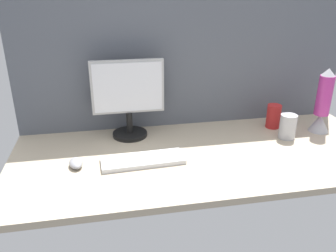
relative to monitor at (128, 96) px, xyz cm
name	(u,v)px	position (x,y,z in cm)	size (l,w,h in cm)	color
ground_plane	(203,154)	(32.85, -25.11, -23.06)	(180.00, 80.00, 3.00)	tan
cubicle_wall_back	(186,57)	(32.85, 12.39, 16.18)	(180.00, 5.00, 75.48)	#565B66
monitor	(128,96)	(0.00, 0.00, 0.00)	(36.43, 18.00, 39.84)	black
keyboard	(143,160)	(3.14, -30.57, -20.56)	(37.00, 13.00, 2.00)	silver
mouse	(76,163)	(-26.08, -29.08, -19.86)	(5.60, 9.60, 3.40)	#99999E
mug_steel	(288,127)	(79.34, -18.70, -15.22)	(8.45, 8.45, 12.67)	#B2B2B7
mug_red_plastic	(273,116)	(78.75, -4.16, -15.06)	(7.59, 7.59, 12.99)	red
lava_lamp	(322,106)	(100.72, -13.68, -7.09)	(10.54, 10.54, 34.48)	#A5A5AD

